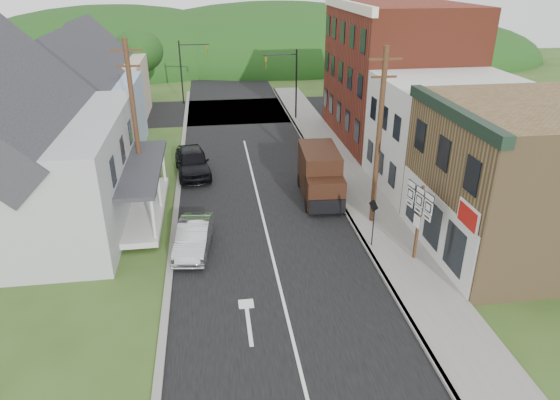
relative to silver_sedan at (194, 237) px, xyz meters
name	(u,v)px	position (x,y,z in m)	size (l,w,h in m)	color
ground	(275,266)	(3.58, -1.97, -0.69)	(120.00, 120.00, 0.00)	#2D4719
road	(254,181)	(3.58, 8.03, -0.69)	(9.00, 90.00, 0.02)	black
cross_road	(237,111)	(3.58, 25.03, -0.69)	(60.00, 9.00, 0.02)	black
sidewalk_right	(354,187)	(9.48, 6.03, -0.61)	(2.80, 55.00, 0.15)	slate
curb_right	(332,188)	(8.13, 6.03, -0.61)	(0.20, 55.00, 0.15)	slate
curb_left	(177,198)	(-1.07, 6.03, -0.63)	(0.30, 55.00, 0.12)	slate
storefront_tan	(524,181)	(14.88, -1.97, 2.81)	(8.00, 8.00, 7.00)	brown
storefront_white	(449,136)	(14.88, 5.53, 2.56)	(8.00, 7.00, 6.50)	silver
storefront_red	(395,74)	(14.88, 15.03, 4.31)	(8.00, 12.00, 10.00)	maroon
house_gray	(16,146)	(-8.42, 4.03, 3.55)	(10.20, 12.24, 8.35)	#9FA1A4
house_blue	(86,102)	(-7.42, 15.03, 3.01)	(7.14, 8.16, 7.28)	#889AB9
house_cream	(102,77)	(-7.92, 24.03, 3.01)	(7.14, 8.16, 7.28)	tan
utility_pole_right	(379,138)	(9.18, 1.53, 3.97)	(1.60, 0.26, 9.00)	#472D19
utility_pole_left	(135,122)	(-2.92, 6.03, 3.97)	(1.60, 0.26, 9.00)	#472D19
traffic_signal_right	(288,77)	(7.88, 21.53, 3.07)	(2.87, 0.20, 6.00)	black
traffic_signal_left	(188,65)	(-0.72, 28.53, 3.07)	(2.87, 0.20, 6.00)	black
tree_left_d	(138,51)	(-5.42, 30.03, 4.20)	(4.80, 4.80, 6.94)	#382616
forested_ridge	(224,61)	(3.58, 53.03, -0.69)	(90.00, 30.00, 16.00)	#18350F
silver_sedan	(194,237)	(0.00, 0.00, 0.00)	(1.45, 4.17, 1.37)	#B9B8BE
dark_sedan	(192,162)	(-0.22, 9.69, 0.17)	(2.02, 5.02, 1.71)	black
delivery_van	(320,175)	(7.13, 4.97, 0.75)	(2.37, 5.18, 2.83)	black
route_sign_cluster	(419,212)	(9.90, -2.37, 1.78)	(0.38, 2.03, 3.57)	#472D19
warning_sign	(374,216)	(8.36, -0.98, 1.02)	(0.27, 0.63, 2.43)	black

